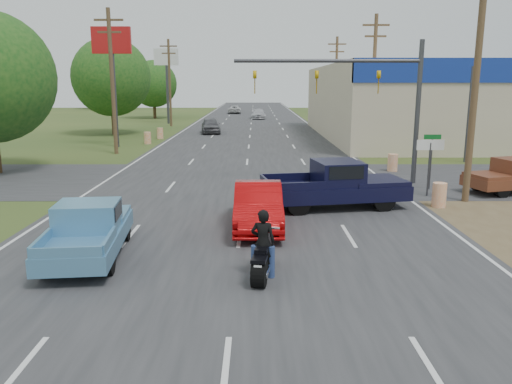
{
  "coord_description": "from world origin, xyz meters",
  "views": [
    {
      "loc": [
        0.52,
        -7.74,
        4.9
      ],
      "look_at": [
        0.55,
        8.89,
        1.3
      ],
      "focal_mm": 35.0,
      "sensor_mm": 36.0,
      "label": 1
    }
  ],
  "objects_px": {
    "motorcycle": "(263,259)",
    "distant_car_white": "(235,110)",
    "distant_car_silver": "(258,114)",
    "navy_pickup": "(338,184)",
    "distant_car_grey": "(211,126)",
    "rider": "(263,246)",
    "blue_pickup": "(89,229)",
    "red_convertible": "(258,206)"
  },
  "relations": [
    {
      "from": "red_convertible",
      "to": "navy_pickup",
      "type": "relative_size",
      "value": 0.77
    },
    {
      "from": "motorcycle",
      "to": "rider",
      "type": "bearing_deg",
      "value": 90.0
    },
    {
      "from": "blue_pickup",
      "to": "navy_pickup",
      "type": "bearing_deg",
      "value": 29.74
    },
    {
      "from": "red_convertible",
      "to": "distant_car_white",
      "type": "xyz_separation_m",
      "value": [
        -3.65,
        69.52,
        -0.11
      ]
    },
    {
      "from": "distant_car_white",
      "to": "motorcycle",
      "type": "bearing_deg",
      "value": 90.59
    },
    {
      "from": "motorcycle",
      "to": "distant_car_white",
      "type": "xyz_separation_m",
      "value": [
        -3.74,
        74.18,
        0.14
      ]
    },
    {
      "from": "rider",
      "to": "distant_car_grey",
      "type": "xyz_separation_m",
      "value": [
        -4.73,
        38.78,
        -0.08
      ]
    },
    {
      "from": "motorcycle",
      "to": "navy_pickup",
      "type": "bearing_deg",
      "value": 76.55
    },
    {
      "from": "red_convertible",
      "to": "distant_car_silver",
      "type": "relative_size",
      "value": 0.95
    },
    {
      "from": "red_convertible",
      "to": "rider",
      "type": "xyz_separation_m",
      "value": [
        0.1,
        -4.6,
        0.09
      ]
    },
    {
      "from": "red_convertible",
      "to": "distant_car_white",
      "type": "distance_m",
      "value": 69.62
    },
    {
      "from": "blue_pickup",
      "to": "red_convertible",
      "type": "bearing_deg",
      "value": 24.93
    },
    {
      "from": "motorcycle",
      "to": "distant_car_silver",
      "type": "relative_size",
      "value": 0.46
    },
    {
      "from": "motorcycle",
      "to": "distant_car_silver",
      "type": "height_order",
      "value": "distant_car_silver"
    },
    {
      "from": "blue_pickup",
      "to": "distant_car_white",
      "type": "bearing_deg",
      "value": 83.02
    },
    {
      "from": "motorcycle",
      "to": "blue_pickup",
      "type": "relative_size",
      "value": 0.45
    },
    {
      "from": "distant_car_white",
      "to": "rider",
      "type": "bearing_deg",
      "value": 90.6
    },
    {
      "from": "navy_pickup",
      "to": "distant_car_silver",
      "type": "xyz_separation_m",
      "value": [
        -2.87,
        53.16,
        -0.26
      ]
    },
    {
      "from": "navy_pickup",
      "to": "distant_car_grey",
      "type": "distance_m",
      "value": 32.25
    },
    {
      "from": "red_convertible",
      "to": "distant_car_silver",
      "type": "distance_m",
      "value": 56.07
    },
    {
      "from": "distant_car_white",
      "to": "distant_car_grey",
      "type": "bearing_deg",
      "value": 86.11
    },
    {
      "from": "motorcycle",
      "to": "rider",
      "type": "xyz_separation_m",
      "value": [
        0.01,
        0.06,
        0.35
      ]
    },
    {
      "from": "rider",
      "to": "distant_car_grey",
      "type": "relative_size",
      "value": 0.37
    },
    {
      "from": "red_convertible",
      "to": "distant_car_white",
      "type": "bearing_deg",
      "value": 92.69
    },
    {
      "from": "distant_car_silver",
      "to": "distant_car_white",
      "type": "relative_size",
      "value": 1.04
    },
    {
      "from": "red_convertible",
      "to": "motorcycle",
      "type": "distance_m",
      "value": 4.67
    },
    {
      "from": "distant_car_white",
      "to": "distant_car_silver",
      "type": "bearing_deg",
      "value": 104.28
    },
    {
      "from": "rider",
      "to": "navy_pickup",
      "type": "xyz_separation_m",
      "value": [
        3.12,
        7.51,
        0.11
      ]
    },
    {
      "from": "navy_pickup",
      "to": "distant_car_silver",
      "type": "distance_m",
      "value": 53.24
    },
    {
      "from": "red_convertible",
      "to": "distant_car_grey",
      "type": "relative_size",
      "value": 1.01
    },
    {
      "from": "rider",
      "to": "blue_pickup",
      "type": "relative_size",
      "value": 0.34
    },
    {
      "from": "blue_pickup",
      "to": "distant_car_grey",
      "type": "relative_size",
      "value": 1.09
    },
    {
      "from": "distant_car_white",
      "to": "blue_pickup",
      "type": "bearing_deg",
      "value": 86.71
    },
    {
      "from": "distant_car_grey",
      "to": "motorcycle",
      "type": "bearing_deg",
      "value": -90.17
    },
    {
      "from": "motorcycle",
      "to": "blue_pickup",
      "type": "xyz_separation_m",
      "value": [
        -4.99,
        1.72,
        0.3
      ]
    },
    {
      "from": "rider",
      "to": "distant_car_white",
      "type": "xyz_separation_m",
      "value": [
        -3.75,
        74.12,
        -0.21
      ]
    },
    {
      "from": "red_convertible",
      "to": "navy_pickup",
      "type": "distance_m",
      "value": 4.34
    },
    {
      "from": "motorcycle",
      "to": "blue_pickup",
      "type": "distance_m",
      "value": 5.29
    },
    {
      "from": "rider",
      "to": "red_convertible",
      "type": "bearing_deg",
      "value": -79.74
    },
    {
      "from": "distant_car_grey",
      "to": "blue_pickup",
      "type": "bearing_deg",
      "value": -97.52
    },
    {
      "from": "red_convertible",
      "to": "rider",
      "type": "relative_size",
      "value": 2.71
    },
    {
      "from": "distant_car_silver",
      "to": "rider",
      "type": "bearing_deg",
      "value": -90.61
    }
  ]
}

